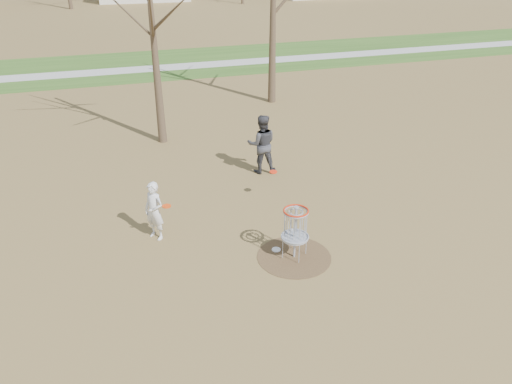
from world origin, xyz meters
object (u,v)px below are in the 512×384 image
Objects in this scene: player_throwing at (262,144)px; disc_golf_basket at (295,224)px; player_standing at (154,211)px; disc_grounded at (276,250)px.

player_throwing is 4.91m from disc_golf_basket.
player_standing is at bearing 148.63° from disc_golf_basket.
player_throwing reaches higher than player_standing.
player_standing reaches higher than disc_grounded.
disc_golf_basket is at bearing 19.03° from player_standing.
disc_grounded is (2.74, -1.47, -0.76)m from player_standing.
player_throwing reaches higher than disc_golf_basket.
player_standing is at bearing 151.81° from disc_grounded.
disc_golf_basket is (3.05, -1.86, 0.14)m from player_standing.
disc_golf_basket is at bearing 93.32° from player_throwing.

